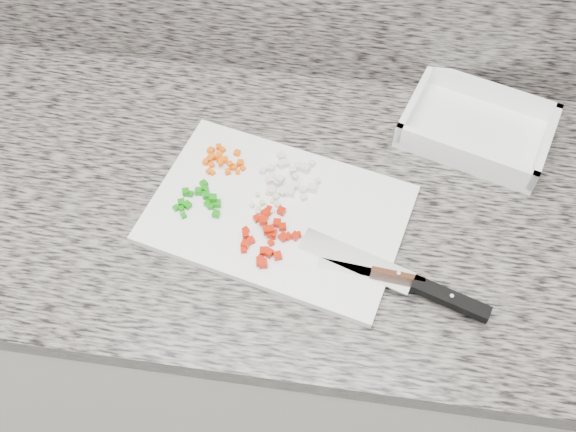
{
  "coord_description": "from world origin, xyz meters",
  "views": [
    {
      "loc": [
        0.15,
        0.81,
        1.78
      ],
      "look_at": [
        0.07,
        1.38,
        0.93
      ],
      "focal_mm": 40.0,
      "sensor_mm": 36.0,
      "label": 1
    }
  ],
  "objects": [
    {
      "name": "cabinet",
      "position": [
        0.0,
        1.44,
        0.43
      ],
      "size": [
        3.92,
        0.62,
        0.86
      ],
      "primitive_type": "cube",
      "color": "silver",
      "rests_on": "ground"
    },
    {
      "name": "countertop",
      "position": [
        0.0,
        1.44,
        0.88
      ],
      "size": [
        3.96,
        0.64,
        0.04
      ],
      "primitive_type": "cube",
      "color": "slate",
      "rests_on": "cabinet"
    },
    {
      "name": "cutting_board",
      "position": [
        0.05,
        1.4,
        0.91
      ],
      "size": [
        0.46,
        0.36,
        0.01
      ],
      "primitive_type": "cube",
      "rotation": [
        0.0,
        0.0,
        -0.24
      ],
      "color": "white",
      "rests_on": "countertop"
    },
    {
      "name": "carrot_pile",
      "position": [
        -0.06,
        1.48,
        0.92
      ],
      "size": [
        0.08,
        0.07,
        0.01
      ],
      "color": "#EA5805",
      "rests_on": "cutting_board"
    },
    {
      "name": "onion_pile",
      "position": [
        0.05,
        1.46,
        0.92
      ],
      "size": [
        0.11,
        0.1,
        0.02
      ],
      "color": "silver",
      "rests_on": "cutting_board"
    },
    {
      "name": "green_pepper_pile",
      "position": [
        -0.08,
        1.4,
        0.92
      ],
      "size": [
        0.08,
        0.08,
        0.02
      ],
      "color": "#107C0B",
      "rests_on": "cutting_board"
    },
    {
      "name": "red_pepper_pile",
      "position": [
        0.04,
        1.34,
        0.92
      ],
      "size": [
        0.1,
        0.12,
        0.02
      ],
      "color": "#B21502",
      "rests_on": "cutting_board"
    },
    {
      "name": "garlic_pile",
      "position": [
        0.03,
        1.41,
        0.92
      ],
      "size": [
        0.05,
        0.05,
        0.01
      ],
      "color": "beige",
      "rests_on": "cutting_board"
    },
    {
      "name": "chef_knife",
      "position": [
        0.28,
        1.29,
        0.92
      ],
      "size": [
        0.3,
        0.13,
        0.02
      ],
      "rotation": [
        0.0,
        0.0,
        -0.33
      ],
      "color": "silver",
      "rests_on": "cutting_board"
    },
    {
      "name": "paring_knife",
      "position": [
        0.23,
        1.3,
        0.92
      ],
      "size": [
        0.16,
        0.03,
        0.02
      ],
      "rotation": [
        0.0,
        0.0,
        -0.09
      ],
      "color": "silver",
      "rests_on": "cutting_board"
    },
    {
      "name": "tray",
      "position": [
        0.37,
        1.62,
        0.92
      ],
      "size": [
        0.29,
        0.25,
        0.05
      ],
      "rotation": [
        0.0,
        0.0,
        -0.31
      ],
      "color": "white",
      "rests_on": "countertop"
    }
  ]
}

